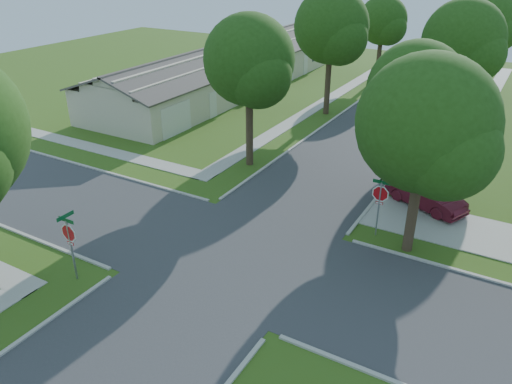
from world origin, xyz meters
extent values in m
plane|color=#3B5D19|center=(0.00, 0.00, 0.00)|extent=(100.00, 100.00, 0.00)
cube|color=#333335|center=(0.00, 0.00, 0.00)|extent=(7.00, 100.00, 0.02)
cube|color=#9E9B91|center=(6.10, 26.00, 0.02)|extent=(1.20, 40.00, 0.04)
cube|color=#9E9B91|center=(-6.10, 26.00, 0.02)|extent=(1.20, 40.00, 0.04)
cube|color=#9E9B91|center=(7.90, 7.10, 0.03)|extent=(8.80, 3.60, 0.05)
cube|color=gray|center=(-4.70, -4.70, 1.35)|extent=(0.06, 0.06, 2.70)
cylinder|color=white|center=(-4.70, -4.70, 2.15)|extent=(1.05, 0.02, 1.05)
cylinder|color=red|center=(-4.70, -4.70, 2.15)|extent=(0.90, 0.03, 0.90)
cube|color=red|center=(-4.70, -4.70, 1.68)|extent=(0.34, 0.03, 0.12)
cube|color=white|center=(-4.70, -4.70, 1.68)|extent=(0.30, 0.03, 0.08)
cube|color=#0C5426|center=(-4.70, -4.70, 2.72)|extent=(0.80, 0.02, 0.16)
cube|color=#0C5426|center=(-4.70, -4.70, 2.90)|extent=(0.02, 0.80, 0.16)
cube|color=gray|center=(4.70, 4.70, 1.35)|extent=(0.06, 0.06, 2.70)
cylinder|color=white|center=(4.70, 4.70, 2.15)|extent=(1.05, 0.02, 1.05)
cylinder|color=red|center=(4.70, 4.70, 2.15)|extent=(0.90, 0.03, 0.90)
cube|color=red|center=(4.70, 4.70, 1.68)|extent=(0.34, 0.03, 0.12)
cube|color=white|center=(4.70, 4.70, 1.68)|extent=(0.30, 0.03, 0.08)
cube|color=#0C5426|center=(4.70, 4.70, 2.72)|extent=(0.80, 0.02, 0.16)
cube|color=#0C5426|center=(4.70, 4.70, 2.90)|extent=(0.02, 0.80, 0.16)
cylinder|color=#38281C|center=(4.70, 9.00, 1.98)|extent=(0.44, 0.44, 3.95)
sphere|color=#204411|center=(4.70, 9.00, 5.88)|extent=(4.80, 4.80, 4.80)
sphere|color=#204411|center=(5.54, 8.52, 5.28)|extent=(3.46, 3.46, 3.46)
sphere|color=#204411|center=(3.98, 9.60, 5.40)|extent=(3.26, 3.26, 3.26)
cylinder|color=#38281C|center=(4.70, 21.00, 2.15)|extent=(0.44, 0.44, 4.30)
sphere|color=#204411|center=(4.70, 21.00, 6.51)|extent=(5.40, 5.40, 5.40)
sphere|color=#204411|center=(5.65, 20.46, 5.84)|extent=(3.89, 3.89, 3.89)
sphere|color=#204411|center=(3.89, 21.68, 5.97)|extent=(3.67, 3.67, 3.67)
cylinder|color=#38281C|center=(4.70, 34.00, 2.10)|extent=(0.44, 0.44, 4.20)
sphere|color=#204411|center=(4.70, 34.00, 6.22)|extent=(5.00, 5.00, 5.00)
sphere|color=#204411|center=(5.58, 33.50, 5.60)|extent=(3.60, 3.60, 3.60)
sphere|color=#204411|center=(3.95, 34.62, 5.72)|extent=(3.40, 3.40, 3.40)
cylinder|color=#38281C|center=(-4.70, 9.00, 2.12)|extent=(0.44, 0.44, 4.25)
sphere|color=#204411|center=(-4.70, 9.00, 6.37)|extent=(5.20, 5.20, 5.20)
sphere|color=#204411|center=(-3.79, 8.48, 5.72)|extent=(3.74, 3.74, 3.74)
sphere|color=#204411|center=(-5.48, 9.65, 5.85)|extent=(3.54, 3.54, 3.54)
cylinder|color=#38281C|center=(-4.70, 21.00, 2.22)|extent=(0.44, 0.44, 4.44)
sphere|color=#204411|center=(-4.70, 21.00, 6.76)|extent=(5.60, 5.60, 5.60)
sphere|color=#204411|center=(-3.72, 20.44, 6.06)|extent=(4.03, 4.03, 4.03)
sphere|color=#204411|center=(-5.54, 21.70, 6.20)|extent=(3.81, 3.81, 3.81)
cylinder|color=#38281C|center=(-4.70, 34.00, 1.95)|extent=(0.44, 0.44, 3.90)
sphere|color=#204411|center=(-4.70, 34.00, 5.74)|extent=(4.60, 4.60, 4.60)
sphere|color=#204411|center=(-3.90, 33.54, 5.16)|extent=(3.31, 3.31, 3.31)
sphere|color=#204411|center=(-5.39, 34.58, 5.28)|extent=(3.13, 3.13, 3.13)
cylinder|color=#38281C|center=(6.30, 4.20, 1.77)|extent=(0.44, 0.44, 3.54)
sphere|color=#204411|center=(6.30, 4.20, 5.86)|extent=(5.60, 5.60, 5.60)
sphere|color=#204411|center=(7.28, 3.64, 5.16)|extent=(4.03, 4.03, 4.03)
sphere|color=#204411|center=(5.46, 4.90, 5.30)|extent=(3.81, 3.81, 3.81)
cube|color=beige|center=(-16.00, 15.00, 1.40)|extent=(8.00, 13.00, 2.80)
cube|color=#46403C|center=(-14.00, 15.00, 3.45)|extent=(4.42, 13.60, 1.56)
cube|color=#46403C|center=(-18.00, 15.00, 3.45)|extent=(4.42, 13.60, 1.56)
cube|color=silver|center=(-11.97, 11.10, 1.10)|extent=(0.06, 3.20, 2.20)
cube|color=silver|center=(-11.97, 15.65, 1.00)|extent=(0.06, 0.90, 2.00)
cube|color=#1E2633|center=(-11.97, 18.25, 1.55)|extent=(0.06, 1.80, 1.10)
cube|color=beige|center=(-16.00, 32.00, 1.40)|extent=(8.00, 13.00, 2.80)
cube|color=#46403C|center=(-14.00, 32.00, 3.45)|extent=(4.42, 13.60, 1.56)
cube|color=#46403C|center=(-18.00, 32.00, 3.45)|extent=(4.42, 13.60, 1.56)
cube|color=silver|center=(-11.97, 28.10, 1.10)|extent=(0.06, 3.20, 2.20)
cube|color=silver|center=(-11.97, 32.65, 1.00)|extent=(0.06, 0.90, 2.00)
cube|color=#1E2633|center=(-11.97, 35.25, 1.55)|extent=(0.06, 1.80, 1.10)
imported|color=#52111D|center=(6.00, 8.70, 0.70)|extent=(4.46, 3.06, 1.39)
imported|color=black|center=(3.20, 21.05, 0.70)|extent=(1.72, 4.16, 1.41)
imported|color=black|center=(-1.20, 33.04, 0.68)|extent=(2.17, 4.77, 1.36)
camera|label=1|loc=(9.90, -15.40, 12.13)|focal=35.00mm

